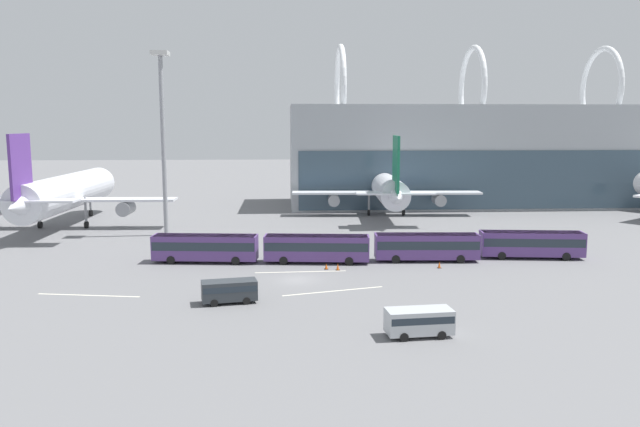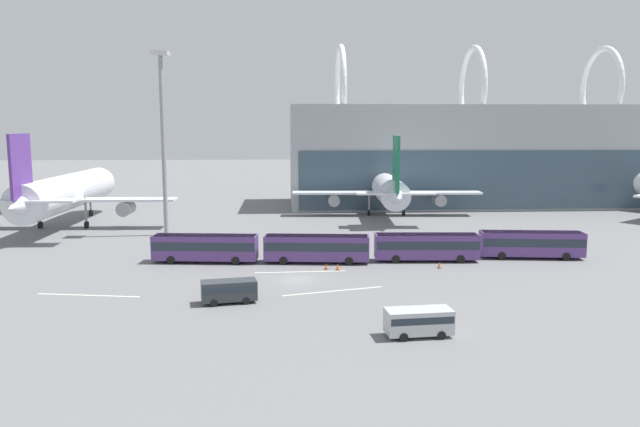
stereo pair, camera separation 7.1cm
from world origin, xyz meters
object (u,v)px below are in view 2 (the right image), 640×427
shuttle_bus_1 (317,247)px  traffic_cone_0 (326,266)px  service_van_foreground (229,290)px  traffic_cone_2 (439,265)px  shuttle_bus_3 (532,243)px  floodlight_mast (163,123)px  traffic_cone_1 (338,267)px  service_van_crossing (419,320)px  airliner_at_gate_near (64,193)px  shuttle_bus_2 (427,245)px  shuttle_bus_0 (205,246)px  airliner_at_gate_far (386,188)px

shuttle_bus_1 → traffic_cone_0: shuttle_bus_1 is taller
service_van_foreground → traffic_cone_2: size_ratio=6.83×
shuttle_bus_3 → service_van_foreground: 39.62m
floodlight_mast → traffic_cone_1: size_ratio=33.45×
service_van_foreground → traffic_cone_0: 16.26m
service_van_foreground → service_van_crossing: service_van_crossing is taller
airliner_at_gate_near → traffic_cone_2: (52.86, -31.54, -5.13)m
traffic_cone_1 → traffic_cone_2: traffic_cone_1 is taller
floodlight_mast → traffic_cone_2: (35.37, -23.21, -16.10)m
shuttle_bus_2 → airliner_at_gate_near: bearing=154.9°
shuttle_bus_1 → service_van_crossing: (6.66, -26.34, -0.64)m
traffic_cone_2 → shuttle_bus_2: bearing=100.1°
airliner_at_gate_near → shuttle_bus_0: (25.56, -26.96, -3.58)m
airliner_at_gate_near → service_van_crossing: airliner_at_gate_near is taller
floodlight_mast → airliner_at_gate_far: bearing=27.6°
service_van_crossing → floodlight_mast: bearing=116.0°
shuttle_bus_2 → service_van_foreground: 27.71m
airliner_at_gate_far → traffic_cone_0: size_ratio=53.09×
service_van_foreground → traffic_cone_0: bearing=41.7°
shuttle_bus_2 → shuttle_bus_3: same height
traffic_cone_1 → airliner_at_gate_far: bearing=73.7°
shuttle_bus_2 → traffic_cone_0: shuttle_bus_2 is taller
shuttle_bus_1 → shuttle_bus_2: size_ratio=1.01×
airliner_at_gate_near → traffic_cone_0: (39.80, -31.40, -5.18)m
floodlight_mast → traffic_cone_0: 35.92m
shuttle_bus_3 → traffic_cone_0: bearing=-163.7°
shuttle_bus_3 → traffic_cone_1: (-24.43, -4.99, -1.54)m
airliner_at_gate_far → shuttle_bus_2: bearing=-179.0°
airliner_at_gate_near → traffic_cone_0: airliner_at_gate_near is taller
airliner_at_gate_far → traffic_cone_2: (-0.58, -41.98, -4.61)m
shuttle_bus_0 → service_van_foreground: 17.85m
service_van_crossing → traffic_cone_0: bearing=98.7°
shuttle_bus_3 → floodlight_mast: 53.51m
airliner_at_gate_far → shuttle_bus_3: airliner_at_gate_far is taller
traffic_cone_1 → service_van_foreground: bearing=-132.1°
service_van_crossing → traffic_cone_2: (7.32, 22.78, -0.91)m
airliner_at_gate_far → service_van_crossing: bearing=176.0°
shuttle_bus_0 → service_van_crossing: bearing=-48.1°
service_van_crossing → floodlight_mast: 55.97m
airliner_at_gate_near → service_van_crossing: 71.01m
airliner_at_gate_near → traffic_cone_1: (41.07, -31.89, -5.12)m
service_van_foreground → shuttle_bus_3: bearing=15.3°
airliner_at_gate_far → service_van_crossing: size_ratio=6.79×
shuttle_bus_1 → service_van_foreground: 18.61m
airliner_at_gate_near → airliner_at_gate_far: size_ratio=1.08×
shuttle_bus_0 → service_van_foreground: shuttle_bus_0 is taller
airliner_at_gate_far → traffic_cone_0: 44.24m
floodlight_mast → traffic_cone_2: floodlight_mast is taller
service_van_foreground → airliner_at_gate_near: bearing=113.3°
airliner_at_gate_near → floodlight_mast: bearing=-113.9°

